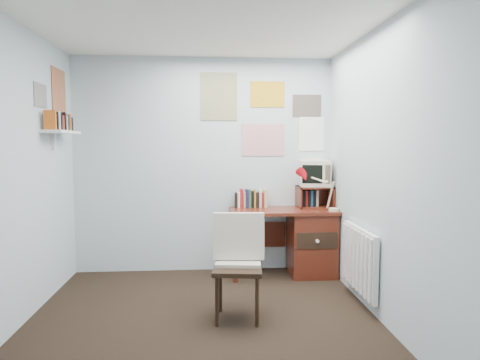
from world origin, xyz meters
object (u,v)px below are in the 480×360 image
object	(u,v)px
desk_lamp	(334,192)
crt_tv	(315,172)
tv_riser	(315,197)
desk_chair	(238,269)
desk	(306,240)
radiator	(359,260)
wall_shelf	(61,132)

from	to	relation	value
desk_lamp	crt_tv	size ratio (longest dim) A/B	1.24
crt_tv	tv_riser	bearing A→B (deg)	-92.22
desk_chair	tv_riser	world-z (taller)	tv_riser
desk	desk_chair	xyz separation A→B (m)	(-0.88, -1.21, 0.03)
desk_lamp	tv_riser	xyz separation A→B (m)	(-0.15, 0.28, -0.09)
desk	desk_lamp	distance (m)	0.65
radiator	wall_shelf	distance (m)	3.15
desk	tv_riser	size ratio (longest dim) A/B	3.00
radiator	desk_lamp	bearing A→B (deg)	91.51
desk	crt_tv	size ratio (longest dim) A/B	3.48
desk_lamp	crt_tv	xyz separation A→B (m)	(-0.15, 0.30, 0.20)
desk_lamp	wall_shelf	xyz separation A→B (m)	(-2.84, -0.21, 0.65)
desk	crt_tv	bearing A→B (deg)	46.71
desk_chair	desk_lamp	distance (m)	1.63
desk	desk_lamp	world-z (taller)	desk_lamp
desk	desk_chair	world-z (taller)	desk_chair
crt_tv	desk	bearing A→B (deg)	-123.48
desk_lamp	wall_shelf	bearing A→B (deg)	-158.60
desk_chair	crt_tv	size ratio (longest dim) A/B	2.54
desk	crt_tv	xyz separation A→B (m)	(0.12, 0.13, 0.77)
tv_riser	wall_shelf	distance (m)	2.83
desk_lamp	crt_tv	distance (m)	0.39
desk_chair	wall_shelf	world-z (taller)	wall_shelf
wall_shelf	radiator	bearing A→B (deg)	-10.89
desk	tv_riser	bearing A→B (deg)	42.96
desk	tv_riser	distance (m)	0.51
desk_lamp	wall_shelf	world-z (taller)	wall_shelf
crt_tv	radiator	xyz separation A→B (m)	(0.17, -1.06, -0.75)
desk_chair	desk_lamp	xyz separation A→B (m)	(1.14, 1.04, 0.54)
desk_lamp	radiator	world-z (taller)	desk_lamp
desk_chair	wall_shelf	distance (m)	2.23
radiator	wall_shelf	world-z (taller)	wall_shelf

